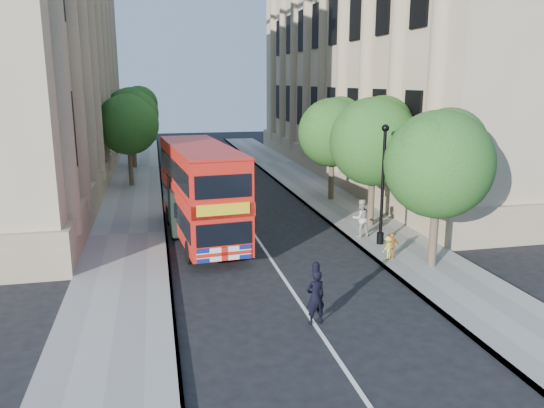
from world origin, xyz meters
TOP-DOWN VIEW (x-y plane):
  - ground at (0.00, 0.00)m, footprint 120.00×120.00m
  - pavement_right at (5.75, 10.00)m, footprint 3.50×80.00m
  - pavement_left at (-5.75, 10.00)m, footprint 3.50×80.00m
  - building_right at (13.80, 24.00)m, footprint 12.00×38.00m
  - building_left at (-13.80, 24.00)m, footprint 12.00×38.00m
  - tree_right_near at (5.84, 3.03)m, footprint 4.00×4.00m
  - tree_right_mid at (5.84, 9.03)m, footprint 4.20×4.20m
  - tree_right_far at (5.84, 15.03)m, footprint 4.00×4.00m
  - tree_left_far at (-5.96, 22.03)m, footprint 4.00×4.00m
  - tree_left_back at (-5.96, 30.03)m, footprint 4.20×4.20m
  - lamp_post at (5.00, 6.00)m, footprint 0.32×0.32m
  - double_decker_bus at (-2.44, 8.82)m, footprint 3.24×9.25m
  - box_van at (-2.90, 10.53)m, footprint 2.07×4.75m
  - police_constable at (0.02, -0.61)m, footprint 0.67×0.50m
  - woman_pedestrian at (4.56, 7.22)m, footprint 0.91×0.75m
  - child_a at (4.64, 4.10)m, footprint 0.63×0.31m
  - child_b at (4.48, 4.07)m, footprint 0.69×0.57m

SIDE VIEW (x-z plane):
  - ground at x=0.00m, z-range 0.00..0.00m
  - pavement_right at x=5.75m, z-range 0.00..0.12m
  - pavement_left at x=-5.75m, z-range 0.00..0.12m
  - child_b at x=4.48m, z-range 0.12..1.05m
  - child_a at x=4.64m, z-range 0.12..1.17m
  - police_constable at x=0.02m, z-range 0.00..1.67m
  - woman_pedestrian at x=4.56m, z-range 0.12..1.84m
  - box_van at x=-2.90m, z-range -0.03..2.65m
  - double_decker_bus at x=-2.44m, z-range 0.22..4.41m
  - lamp_post at x=5.00m, z-range -0.07..5.09m
  - tree_right_near at x=5.84m, z-range 1.21..7.29m
  - tree_right_far at x=5.84m, z-range 1.24..7.39m
  - tree_left_far at x=-5.96m, z-range 1.30..7.59m
  - tree_right_mid at x=5.84m, z-range 1.26..7.63m
  - tree_left_back at x=-5.96m, z-range 1.38..8.03m
  - building_right at x=13.80m, z-range 0.00..18.00m
  - building_left at x=-13.80m, z-range 0.00..18.00m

